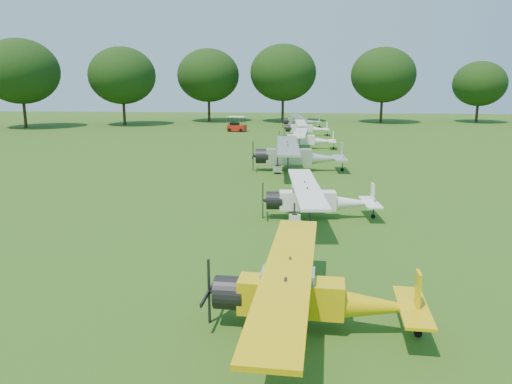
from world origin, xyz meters
TOP-DOWN VIEW (x-y plane):
  - ground at (0.00, 0.00)m, footprint 160.00×160.00m
  - tree_belt at (3.57, 0.16)m, footprint 137.36×130.27m
  - aircraft_2 at (0.97, -15.62)m, footprint 6.36×10.13m
  - aircraft_3 at (1.61, -3.64)m, footprint 6.10×9.72m
  - aircraft_4 at (0.46, 10.11)m, footprint 7.45×11.84m
  - aircraft_5 at (1.34, 23.21)m, footprint 6.02×9.58m
  - aircraft_6 at (1.44, 35.73)m, footprint 5.88×9.36m
  - aircraft_7 at (0.86, 46.81)m, footprint 5.93×9.44m
  - golf_cart at (-7.97, 39.98)m, footprint 2.73×2.03m

SIDE VIEW (x-z plane):
  - ground at x=0.00m, z-range 0.00..0.00m
  - golf_cart at x=-7.97m, z-range -0.35..1.75m
  - aircraft_6 at x=1.44m, z-range 0.16..2.00m
  - aircraft_7 at x=0.86m, z-range 0.16..2.01m
  - aircraft_5 at x=1.34m, z-range 0.16..2.05m
  - aircraft_3 at x=1.61m, z-range 0.16..2.07m
  - aircraft_2 at x=0.97m, z-range 0.17..2.16m
  - aircraft_4 at x=0.46m, z-range 0.20..2.53m
  - tree_belt at x=3.57m, z-range 0.77..15.29m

